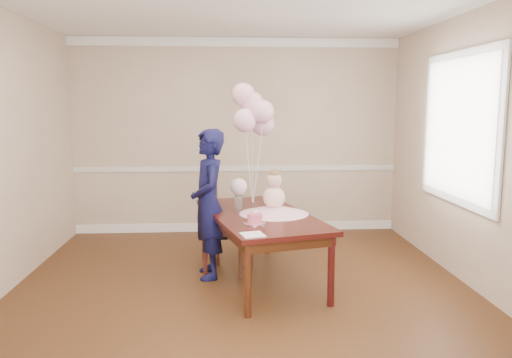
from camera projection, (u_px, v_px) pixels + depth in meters
name	position (u px, v px, depth m)	size (l,w,h in m)	color
floor	(243.00, 297.00, 4.67)	(4.50, 5.00, 0.00)	#371D0D
wall_back	(236.00, 136.00, 6.94)	(4.50, 0.02, 2.70)	tan
wall_front	(265.00, 213.00, 2.01)	(4.50, 0.02, 2.70)	tan
wall_right	(485.00, 152.00, 4.61)	(0.02, 5.00, 2.70)	tan
chair_rail_trim	(236.00, 169.00, 7.00)	(4.50, 0.02, 0.07)	silver
crown_molding	(236.00, 42.00, 6.75)	(4.50, 0.02, 0.12)	white
baseboard_trim	(237.00, 227.00, 7.12)	(4.50, 0.02, 0.12)	white
window_frame	(459.00, 128.00, 5.08)	(0.02, 1.66, 1.56)	silver
window_blinds	(457.00, 128.00, 5.08)	(0.01, 1.50, 1.40)	silver
dining_table_top	(259.00, 216.00, 5.05)	(0.92, 1.85, 0.05)	black
table_apron	(259.00, 222.00, 5.06)	(0.83, 1.76, 0.09)	black
table_leg_fl	(248.00, 280.00, 4.19)	(0.06, 0.06, 0.65)	black
table_leg_fr	(331.00, 271.00, 4.42)	(0.06, 0.06, 0.65)	black
table_leg_bl	(205.00, 232.00, 5.78)	(0.06, 0.06, 0.65)	black
table_leg_br	(268.00, 227.00, 6.02)	(0.06, 0.06, 0.65)	black
baby_skirt	(274.00, 209.00, 5.04)	(0.70, 0.70, 0.09)	#E0A5B8
baby_torso	(274.00, 197.00, 5.02)	(0.22, 0.22, 0.22)	#FFA1BC
baby_head	(274.00, 180.00, 5.00)	(0.16, 0.16, 0.16)	#D09E8F
baby_hair	(274.00, 175.00, 4.99)	(0.11, 0.11, 0.11)	brown
cake_platter	(255.00, 224.00, 4.60)	(0.20, 0.20, 0.01)	#BABABF
birthday_cake	(255.00, 218.00, 4.59)	(0.14, 0.14, 0.09)	#DE4665
cake_flower_a	(255.00, 212.00, 4.59)	(0.03, 0.03, 0.03)	white
cake_flower_b	(257.00, 211.00, 4.61)	(0.03, 0.03, 0.03)	white
rose_vase_near	(239.00, 202.00, 5.26)	(0.09, 0.09, 0.15)	silver
roses_near	(239.00, 187.00, 5.23)	(0.18, 0.18, 0.18)	beige
napkin	(253.00, 235.00, 4.21)	(0.18, 0.18, 0.01)	white
balloon_weight	(253.00, 203.00, 5.55)	(0.04, 0.04, 0.02)	silver
balloon_a	(245.00, 120.00, 5.39)	(0.26, 0.26, 0.26)	#F3ACCE
balloon_b	(262.00, 112.00, 5.39)	(0.26, 0.26, 0.26)	#E9A5C4
balloon_c	(252.00, 103.00, 5.49)	(0.26, 0.26, 0.26)	#E09FBE
balloon_d	(243.00, 95.00, 5.46)	(0.26, 0.26, 0.26)	#E7A4B5
balloon_e	(263.00, 124.00, 5.54)	(0.26, 0.26, 0.26)	#E19FB9
balloon_ribbon_a	(249.00, 169.00, 5.48)	(0.00, 0.00, 0.78)	white
balloon_ribbon_b	(258.00, 164.00, 5.48)	(0.00, 0.00, 0.87)	white
balloon_ribbon_c	(252.00, 160.00, 5.53)	(0.00, 0.00, 0.96)	silver
balloon_ribbon_d	(248.00, 155.00, 5.52)	(0.00, 0.00, 1.05)	white
balloon_ribbon_e	(258.00, 170.00, 5.56)	(0.00, 0.00, 0.73)	silver
dining_chair_seat	(229.00, 228.00, 5.30)	(0.47, 0.47, 0.05)	#3C1D10
chair_leg_fl	(205.00, 255.00, 5.20)	(0.04, 0.04, 0.46)	#3C1510
chair_leg_fr	(240.00, 258.00, 5.10)	(0.04, 0.04, 0.46)	#3C1C10
chair_leg_bl	(218.00, 245.00, 5.57)	(0.04, 0.04, 0.46)	black
chair_leg_br	(251.00, 248.00, 5.46)	(0.04, 0.04, 0.46)	#34180E
chair_back_post_l	(202.00, 202.00, 5.12)	(0.04, 0.04, 0.60)	#34170E
chair_back_post_r	(216.00, 195.00, 5.49)	(0.04, 0.04, 0.60)	#3B2110
chair_slat_low	(209.00, 210.00, 5.33)	(0.03, 0.43, 0.05)	#3E1710
chair_slat_mid	(209.00, 195.00, 5.30)	(0.03, 0.43, 0.05)	#32180D
chair_slat_top	(209.00, 179.00, 5.28)	(0.03, 0.43, 0.05)	#3C1810
woman	(209.00, 204.00, 5.14)	(0.56, 0.37, 1.54)	black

